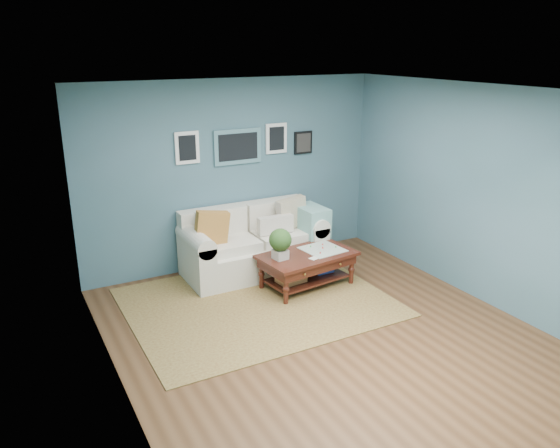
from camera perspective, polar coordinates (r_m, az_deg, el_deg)
room_shell at (r=5.84m, az=4.81°, el=0.49°), size 5.00×5.02×2.70m
area_rug at (r=7.04m, az=-2.34°, el=-8.15°), size 3.19×2.55×0.01m
loveseat at (r=7.84m, az=-2.27°, el=-1.95°), size 2.04×0.93×1.05m
coffee_table at (r=7.30m, az=2.39°, el=-3.80°), size 1.34×0.88×0.89m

